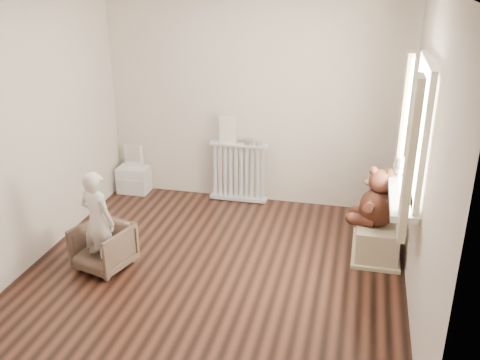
% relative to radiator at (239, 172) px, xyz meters
% --- Properties ---
extents(floor, '(3.60, 3.60, 0.01)m').
position_rel_radiator_xyz_m(floor, '(0.16, -1.68, -0.39)').
color(floor, black).
rests_on(floor, ground).
extents(back_wall, '(3.60, 0.02, 2.60)m').
position_rel_radiator_xyz_m(back_wall, '(0.16, 0.12, 0.91)').
color(back_wall, beige).
rests_on(back_wall, ground).
extents(front_wall, '(3.60, 0.02, 2.60)m').
position_rel_radiator_xyz_m(front_wall, '(0.16, -3.48, 0.91)').
color(front_wall, beige).
rests_on(front_wall, ground).
extents(left_wall, '(0.02, 3.60, 2.60)m').
position_rel_radiator_xyz_m(left_wall, '(-1.64, -1.68, 0.91)').
color(left_wall, beige).
rests_on(left_wall, ground).
extents(right_wall, '(0.02, 3.60, 2.60)m').
position_rel_radiator_xyz_m(right_wall, '(1.96, -1.68, 0.91)').
color(right_wall, beige).
rests_on(right_wall, ground).
extents(window, '(0.03, 0.90, 1.10)m').
position_rel_radiator_xyz_m(window, '(1.92, -1.38, 1.06)').
color(window, white).
rests_on(window, right_wall).
extents(window_sill, '(0.22, 1.10, 0.06)m').
position_rel_radiator_xyz_m(window_sill, '(1.83, -1.38, 0.48)').
color(window_sill, silver).
rests_on(window_sill, right_wall).
extents(curtain_left, '(0.06, 0.26, 1.30)m').
position_rel_radiator_xyz_m(curtain_left, '(1.81, -1.95, 1.00)').
color(curtain_left, beige).
rests_on(curtain_left, right_wall).
extents(curtain_right, '(0.06, 0.26, 1.30)m').
position_rel_radiator_xyz_m(curtain_right, '(1.81, -0.81, 1.00)').
color(curtain_right, beige).
rests_on(curtain_right, right_wall).
extents(radiator, '(0.72, 0.14, 0.75)m').
position_rel_radiator_xyz_m(radiator, '(0.00, 0.00, 0.00)').
color(radiator, silver).
rests_on(radiator, floor).
extents(paper_doll, '(0.20, 0.02, 0.34)m').
position_rel_radiator_xyz_m(paper_doll, '(-0.13, 0.00, 0.54)').
color(paper_doll, beige).
rests_on(paper_doll, radiator).
extents(tin_a, '(0.11, 0.11, 0.07)m').
position_rel_radiator_xyz_m(tin_a, '(0.12, 0.00, 0.40)').
color(tin_a, '#A59E8C').
rests_on(tin_a, radiator).
extents(tin_b, '(0.08, 0.08, 0.04)m').
position_rel_radiator_xyz_m(tin_b, '(0.25, 0.00, 0.39)').
color(tin_b, '#A59E8C').
rests_on(tin_b, radiator).
extents(toy_vanity, '(0.39, 0.28, 0.61)m').
position_rel_radiator_xyz_m(toy_vanity, '(-1.39, -0.03, -0.11)').
color(toy_vanity, silver).
rests_on(toy_vanity, floor).
extents(armchair, '(0.60, 0.61, 0.45)m').
position_rel_radiator_xyz_m(armchair, '(-0.91, -1.84, -0.16)').
color(armchair, brown).
rests_on(armchair, floor).
extents(child, '(0.42, 0.33, 1.01)m').
position_rel_radiator_xyz_m(child, '(-0.91, -1.89, 0.14)').
color(child, beige).
rests_on(child, armchair).
extents(toy_bench, '(0.41, 0.77, 0.36)m').
position_rel_radiator_xyz_m(toy_bench, '(1.68, -0.90, -0.19)').
color(toy_bench, beige).
rests_on(toy_bench, floor).
extents(teddy_bear, '(0.54, 0.45, 0.59)m').
position_rel_radiator_xyz_m(teddy_bear, '(1.66, -1.01, 0.28)').
color(teddy_bear, black).
rests_on(teddy_bear, toy_bench).
extents(plush_cat, '(0.19, 0.26, 0.20)m').
position_rel_radiator_xyz_m(plush_cat, '(1.82, -0.98, 0.61)').
color(plush_cat, gray).
rests_on(plush_cat, window_sill).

